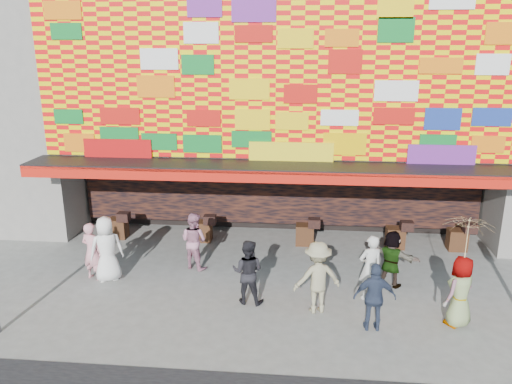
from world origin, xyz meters
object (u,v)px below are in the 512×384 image
ped_c (248,272)px  ped_e (375,297)px  ped_a (107,249)px  ped_i (194,241)px  parasol (467,239)px  ped_h (370,267)px  ped_d (317,277)px  ped_b (92,251)px  ped_g (460,292)px  ped_f (391,259)px

ped_c → ped_e: (3.11, -1.03, -0.02)m
ped_a → ped_i: size_ratio=1.10×
ped_a → ped_c: ped_a is taller
parasol → ped_c: bearing=173.0°
ped_a → parasol: (9.29, -1.54, 1.27)m
ped_e → ped_h: size_ratio=0.95×
ped_h → parasol: (1.97, -1.14, 1.33)m
ped_a → ped_d: 6.03m
ped_c → parasol: 5.38m
ped_d → ped_c: bearing=-26.6°
ped_c → ped_e: bearing=169.5°
ped_d → ped_i: bearing=-48.9°
ped_b → ped_h: size_ratio=0.95×
ped_b → ped_h: 7.80m
ped_c → ped_d: ped_d is taller
ped_a → ped_e: ped_a is taller
ped_g → parasol: 1.34m
ped_a → ped_e: bearing=139.0°
ped_h → ped_i: ped_h is taller
parasol → ped_d: bearing=174.4°
ped_i → ped_h: bearing=-171.6°
ped_a → ped_f: (8.00, 0.41, -0.14)m
ped_c → ped_g: bearing=-179.1°
ped_d → parasol: (3.37, -0.33, 1.28)m
ped_h → ped_f: bearing=-151.7°
ped_f → ped_h: ped_h is taller
ped_g → ped_i: bearing=-58.1°
ped_f → ped_i: 5.76m
ped_d → ped_g: (3.37, -0.33, -0.05)m
ped_g → ped_a: bearing=-47.3°
ped_f → parasol: (1.28, -1.95, 1.41)m
ped_b → parasol: size_ratio=0.86×
ped_a → ped_f: ped_a is taller
ped_d → ped_h: (1.40, 0.81, -0.04)m
ped_d → ped_i: (-3.63, 2.25, -0.07)m
ped_a → ped_g: bearing=144.6°
ped_f → ped_h: 1.07m
ped_b → ped_f: (8.47, 0.36, -0.04)m
ped_d → parasol: parasol is taller
ped_a → ped_c: bearing=141.7°
ped_e → ped_i: bearing=-33.0°
ped_b → ped_g: size_ratio=0.97×
ped_e → ped_g: ped_g is taller
ped_c → ped_f: ped_c is taller
ped_c → ped_b: bearing=-3.8°
ped_e → ped_i: size_ratio=0.97×
ped_a → ped_b: bearing=-31.7°
ped_a → ped_f: 8.02m
ped_b → ped_d: (6.38, -1.25, 0.08)m
ped_i → parasol: parasol is taller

